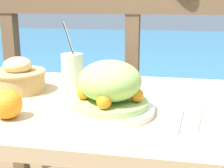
# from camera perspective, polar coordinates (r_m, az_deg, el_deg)

# --- Properties ---
(patio_table) EXTENTS (0.91, 0.73, 0.71)m
(patio_table) POSITION_cam_1_polar(r_m,az_deg,el_deg) (1.06, -0.95, -8.97)
(patio_table) COLOR tan
(patio_table) RESTS_ON ground_plane
(railing_fence) EXTENTS (2.80, 0.08, 1.05)m
(railing_fence) POSITION_cam_1_polar(r_m,az_deg,el_deg) (1.64, 3.72, 4.33)
(railing_fence) COLOR brown
(railing_fence) RESTS_ON ground_plane
(sea_backdrop) EXTENTS (12.00, 4.00, 0.49)m
(sea_backdrop) POSITION_cam_1_polar(r_m,az_deg,el_deg) (4.18, 7.96, 3.97)
(sea_backdrop) COLOR teal
(sea_backdrop) RESTS_ON ground_plane
(salad_plate) EXTENTS (0.26, 0.26, 0.15)m
(salad_plate) POSITION_cam_1_polar(r_m,az_deg,el_deg) (0.89, -0.38, -1.24)
(salad_plate) COLOR white
(salad_plate) RESTS_ON patio_table
(drink_glass) EXTENTS (0.08, 0.08, 0.24)m
(drink_glass) POSITION_cam_1_polar(r_m,az_deg,el_deg) (1.17, -7.26, 2.49)
(drink_glass) COLOR beige
(drink_glass) RESTS_ON patio_table
(bread_basket) EXTENTS (0.20, 0.20, 0.13)m
(bread_basket) POSITION_cam_1_polar(r_m,az_deg,el_deg) (1.16, -16.72, 1.19)
(bread_basket) COLOR tan
(bread_basket) RESTS_ON patio_table
(fork) EXTENTS (0.03, 0.18, 0.00)m
(fork) POSITION_cam_1_polar(r_m,az_deg,el_deg) (0.86, 12.04, -6.62)
(fork) COLOR silver
(fork) RESTS_ON patio_table
(knife) EXTENTS (0.04, 0.18, 0.00)m
(knife) POSITION_cam_1_polar(r_m,az_deg,el_deg) (0.89, 15.38, -6.10)
(knife) COLOR silver
(knife) RESTS_ON patio_table
(orange_near_basket) EXTENTS (0.08, 0.08, 0.08)m
(orange_near_basket) POSITION_cam_1_polar(r_m,az_deg,el_deg) (0.90, -18.54, -3.57)
(orange_near_basket) COLOR orange
(orange_near_basket) RESTS_ON patio_table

